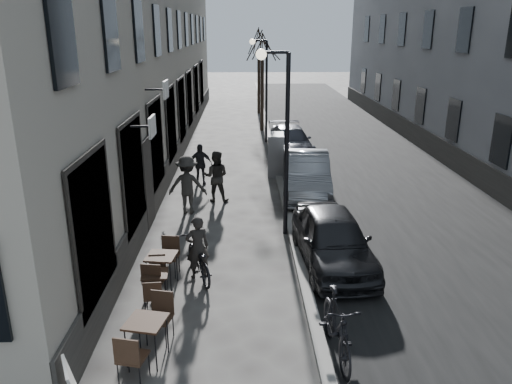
{
  "coord_description": "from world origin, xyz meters",
  "views": [
    {
      "loc": [
        -1.17,
        -7.14,
        5.6
      ],
      "look_at": [
        -0.88,
        4.36,
        1.8
      ],
      "focal_mm": 35.0,
      "sensor_mm": 36.0,
      "label": 1
    }
  ],
  "objects_px": {
    "streetlamp_near": "(281,124)",
    "utility_cabinet": "(276,155)",
    "bicycle": "(198,259)",
    "tree_near": "(262,46)",
    "moped": "(337,326)",
    "bistro_set_a": "(147,336)",
    "car_far": "(290,141)",
    "pedestrian_mid": "(187,185)",
    "bistro_set_b": "(156,284)",
    "car_near": "(333,239)",
    "car_mid": "(306,174)",
    "bistro_set_c": "(162,267)",
    "pedestrian_far": "(200,164)",
    "tree_far": "(259,42)",
    "pedestrian_near": "(216,176)",
    "streetlamp_far": "(263,79)"
  },
  "relations": [
    {
      "from": "streetlamp_far",
      "to": "car_far",
      "type": "relative_size",
      "value": 1.18
    },
    {
      "from": "tree_far",
      "to": "pedestrian_far",
      "type": "relative_size",
      "value": 3.71
    },
    {
      "from": "pedestrian_far",
      "to": "tree_far",
      "type": "bearing_deg",
      "value": 67.69
    },
    {
      "from": "bistro_set_c",
      "to": "streetlamp_far",
      "type": "bearing_deg",
      "value": 87.19
    },
    {
      "from": "bicycle",
      "to": "car_near",
      "type": "relative_size",
      "value": 0.44
    },
    {
      "from": "bistro_set_c",
      "to": "tree_far",
      "type": "bearing_deg",
      "value": 91.02
    },
    {
      "from": "streetlamp_near",
      "to": "car_far",
      "type": "xyz_separation_m",
      "value": [
        1.17,
        9.38,
        -2.53
      ]
    },
    {
      "from": "tree_near",
      "to": "moped",
      "type": "relative_size",
      "value": 2.87
    },
    {
      "from": "utility_cabinet",
      "to": "moped",
      "type": "height_order",
      "value": "utility_cabinet"
    },
    {
      "from": "bistro_set_a",
      "to": "bistro_set_b",
      "type": "relative_size",
      "value": 1.2
    },
    {
      "from": "streetlamp_far",
      "to": "pedestrian_near",
      "type": "bearing_deg",
      "value": -101.9
    },
    {
      "from": "tree_far",
      "to": "moped",
      "type": "relative_size",
      "value": 2.87
    },
    {
      "from": "car_far",
      "to": "moped",
      "type": "height_order",
      "value": "car_far"
    },
    {
      "from": "bicycle",
      "to": "pedestrian_mid",
      "type": "bearing_deg",
      "value": -101.55
    },
    {
      "from": "bistro_set_b",
      "to": "bistro_set_c",
      "type": "height_order",
      "value": "bistro_set_c"
    },
    {
      "from": "bistro_set_b",
      "to": "moped",
      "type": "relative_size",
      "value": 0.69
    },
    {
      "from": "tree_far",
      "to": "pedestrian_near",
      "type": "height_order",
      "value": "tree_far"
    },
    {
      "from": "car_near",
      "to": "car_mid",
      "type": "xyz_separation_m",
      "value": [
        0.0,
        5.45,
        0.05
      ]
    },
    {
      "from": "pedestrian_mid",
      "to": "car_near",
      "type": "relative_size",
      "value": 0.46
    },
    {
      "from": "streetlamp_near",
      "to": "bistro_set_c",
      "type": "bearing_deg",
      "value": -133.7
    },
    {
      "from": "streetlamp_far",
      "to": "bicycle",
      "type": "xyz_separation_m",
      "value": [
        -2.08,
        -14.55,
        -2.69
      ]
    },
    {
      "from": "streetlamp_near",
      "to": "bicycle",
      "type": "distance_m",
      "value": 4.26
    },
    {
      "from": "streetlamp_near",
      "to": "moped",
      "type": "xyz_separation_m",
      "value": [
        0.62,
        -5.59,
        -2.56
      ]
    },
    {
      "from": "tree_near",
      "to": "bistro_set_c",
      "type": "xyz_separation_m",
      "value": [
        -2.93,
        -17.99,
        -4.19
      ]
    },
    {
      "from": "bistro_set_b",
      "to": "car_near",
      "type": "relative_size",
      "value": 0.34
    },
    {
      "from": "bicycle",
      "to": "pedestrian_near",
      "type": "height_order",
      "value": "pedestrian_near"
    },
    {
      "from": "tree_far",
      "to": "pedestrian_near",
      "type": "bearing_deg",
      "value": -96.28
    },
    {
      "from": "bicycle",
      "to": "car_mid",
      "type": "relative_size",
      "value": 0.4
    },
    {
      "from": "tree_near",
      "to": "bistro_set_a",
      "type": "distance_m",
      "value": 21.23
    },
    {
      "from": "bistro_set_a",
      "to": "moped",
      "type": "relative_size",
      "value": 0.83
    },
    {
      "from": "tree_near",
      "to": "pedestrian_far",
      "type": "relative_size",
      "value": 3.71
    },
    {
      "from": "streetlamp_near",
      "to": "bistro_set_a",
      "type": "bearing_deg",
      "value": -115.74
    },
    {
      "from": "pedestrian_near",
      "to": "pedestrian_far",
      "type": "xyz_separation_m",
      "value": [
        -0.7,
        1.96,
        -0.1
      ]
    },
    {
      "from": "pedestrian_near",
      "to": "bistro_set_b",
      "type": "bearing_deg",
      "value": 88.82
    },
    {
      "from": "bistro_set_a",
      "to": "streetlamp_far",
      "type": "bearing_deg",
      "value": 94.04
    },
    {
      "from": "bistro_set_c",
      "to": "car_mid",
      "type": "bearing_deg",
      "value": 66.07
    },
    {
      "from": "streetlamp_near",
      "to": "streetlamp_far",
      "type": "xyz_separation_m",
      "value": [
        0.0,
        12.0,
        0.0
      ]
    },
    {
      "from": "bistro_set_b",
      "to": "bistro_set_c",
      "type": "relative_size",
      "value": 0.85
    },
    {
      "from": "bistro_set_a",
      "to": "car_far",
      "type": "distance_m",
      "value": 15.5
    },
    {
      "from": "bistro_set_b",
      "to": "car_mid",
      "type": "distance_m",
      "value": 8.2
    },
    {
      "from": "utility_cabinet",
      "to": "streetlamp_far",
      "type": "bearing_deg",
      "value": 95.96
    },
    {
      "from": "car_near",
      "to": "pedestrian_far",
      "type": "bearing_deg",
      "value": 115.6
    },
    {
      "from": "tree_far",
      "to": "bistro_set_b",
      "type": "relative_size",
      "value": 4.17
    },
    {
      "from": "streetlamp_near",
      "to": "utility_cabinet",
      "type": "xyz_separation_m",
      "value": [
        0.27,
        6.0,
        -2.33
      ]
    },
    {
      "from": "utility_cabinet",
      "to": "pedestrian_mid",
      "type": "distance_m",
      "value": 5.23
    },
    {
      "from": "pedestrian_near",
      "to": "tree_far",
      "type": "bearing_deg",
      "value": -88.94
    },
    {
      "from": "tree_near",
      "to": "car_mid",
      "type": "relative_size",
      "value": 1.28
    },
    {
      "from": "bistro_set_b",
      "to": "tree_near",
      "type": "bearing_deg",
      "value": 76.16
    },
    {
      "from": "tree_far",
      "to": "car_mid",
      "type": "xyz_separation_m",
      "value": [
        1.1,
        -17.52,
        -3.93
      ]
    },
    {
      "from": "pedestrian_far",
      "to": "car_near",
      "type": "relative_size",
      "value": 0.38
    }
  ]
}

